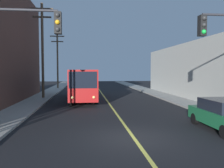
# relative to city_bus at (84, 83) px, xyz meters

# --- Properties ---
(ground_plane) EXTENTS (120.00, 120.00, 0.00)m
(ground_plane) POSITION_rel_city_bus_xyz_m (2.41, -15.01, -1.82)
(ground_plane) COLOR black
(sidewalk_left) EXTENTS (2.50, 90.00, 0.15)m
(sidewalk_left) POSITION_rel_city_bus_xyz_m (-4.84, -5.01, -1.74)
(sidewalk_left) COLOR gray
(sidewalk_left) RESTS_ON ground
(sidewalk_right) EXTENTS (2.50, 90.00, 0.15)m
(sidewalk_right) POSITION_rel_city_bus_xyz_m (9.66, -5.01, -1.74)
(sidewalk_right) COLOR gray
(sidewalk_right) RESTS_ON ground
(lane_stripe_center) EXTENTS (0.16, 60.00, 0.01)m
(lane_stripe_center) POSITION_rel_city_bus_xyz_m (2.41, -0.01, -1.81)
(lane_stripe_center) COLOR #D8CC4C
(lane_stripe_center) RESTS_ON ground
(city_bus) EXTENTS (2.59, 12.16, 3.20)m
(city_bus) POSITION_rel_city_bus_xyz_m (0.00, 0.00, 0.00)
(city_bus) COLOR maroon
(city_bus) RESTS_ON ground
(parked_car_green) EXTENTS (1.84, 4.41, 1.62)m
(parked_car_green) POSITION_rel_city_bus_xyz_m (7.32, -14.13, -0.98)
(parked_car_green) COLOR #196038
(parked_car_green) RESTS_ON ground
(utility_pole_mid) EXTENTS (2.40, 0.28, 10.32)m
(utility_pole_mid) POSITION_rel_city_bus_xyz_m (-4.48, 1.05, 4.00)
(utility_pole_mid) COLOR brown
(utility_pole_mid) RESTS_ON sidewalk_left
(utility_pole_far) EXTENTS (2.40, 0.28, 9.44)m
(utility_pole_far) POSITION_rel_city_bus_xyz_m (-4.55, 15.47, 3.54)
(utility_pole_far) COLOR brown
(utility_pole_far) RESTS_ON sidewalk_left
(traffic_signal_left_corner) EXTENTS (3.75, 0.48, 6.00)m
(traffic_signal_left_corner) POSITION_rel_city_bus_xyz_m (-3.00, -14.43, 2.49)
(traffic_signal_left_corner) COLOR #2D2D33
(traffic_signal_left_corner) RESTS_ON sidewalk_left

